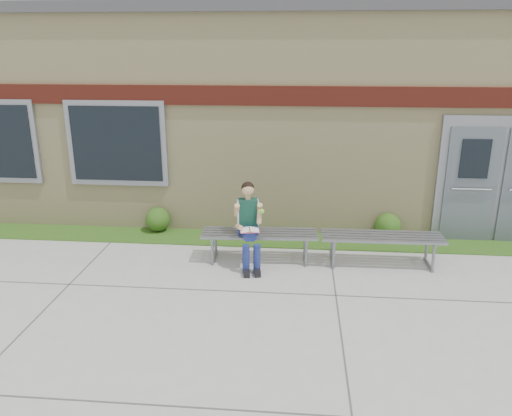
# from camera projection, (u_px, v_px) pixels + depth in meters

# --- Properties ---
(ground) EXTENTS (80.00, 80.00, 0.00)m
(ground) POSITION_uv_depth(u_px,v_px,m) (264.00, 310.00, 6.81)
(ground) COLOR #9E9E99
(ground) RESTS_ON ground
(grass_strip) EXTENTS (16.00, 0.80, 0.02)m
(grass_strip) POSITION_uv_depth(u_px,v_px,m) (275.00, 240.00, 9.27)
(grass_strip) COLOR #275216
(grass_strip) RESTS_ON ground
(school_building) EXTENTS (16.20, 6.22, 4.20)m
(school_building) POSITION_uv_depth(u_px,v_px,m) (283.00, 105.00, 11.84)
(school_building) COLOR beige
(school_building) RESTS_ON ground
(bench_left) EXTENTS (1.94, 0.62, 0.50)m
(bench_left) POSITION_uv_depth(u_px,v_px,m) (260.00, 239.00, 8.30)
(bench_left) COLOR slate
(bench_left) RESTS_ON ground
(bench_right) EXTENTS (1.97, 0.56, 0.51)m
(bench_right) POSITION_uv_depth(u_px,v_px,m) (382.00, 242.00, 8.13)
(bench_right) COLOR slate
(bench_right) RESTS_ON ground
(girl) EXTENTS (0.51, 0.82, 1.38)m
(girl) POSITION_uv_depth(u_px,v_px,m) (249.00, 223.00, 8.01)
(girl) COLOR navy
(girl) RESTS_ON ground
(shrub_mid) EXTENTS (0.47, 0.47, 0.47)m
(shrub_mid) POSITION_uv_depth(u_px,v_px,m) (158.00, 219.00, 9.63)
(shrub_mid) COLOR #275216
(shrub_mid) RESTS_ON grass_strip
(shrub_east) EXTENTS (0.48, 0.48, 0.48)m
(shrub_east) POSITION_uv_depth(u_px,v_px,m) (388.00, 226.00, 9.26)
(shrub_east) COLOR #275216
(shrub_east) RESTS_ON grass_strip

